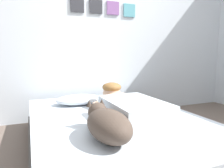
% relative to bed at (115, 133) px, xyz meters
% --- Properties ---
extents(ground_plane, '(12.85, 12.85, 0.00)m').
position_rel_bed_xyz_m(ground_plane, '(0.33, -0.47, -0.16)').
color(ground_plane, '#66564C').
extents(back_wall, '(4.43, 0.12, 2.50)m').
position_rel_bed_xyz_m(back_wall, '(0.33, 1.21, 1.09)').
color(back_wall, silver).
rests_on(back_wall, ground).
extents(bed, '(1.50, 2.07, 0.33)m').
position_rel_bed_xyz_m(bed, '(0.00, 0.00, 0.00)').
color(bed, '#4C4742').
rests_on(bed, ground).
extents(pillow, '(0.52, 0.32, 0.11)m').
position_rel_bed_xyz_m(pillow, '(-0.20, 0.57, 0.22)').
color(pillow, silver).
rests_on(pillow, bed).
extents(person_lying, '(0.43, 0.92, 0.27)m').
position_rel_bed_xyz_m(person_lying, '(0.09, -0.07, 0.27)').
color(person_lying, silver).
rests_on(person_lying, bed).
extents(dog, '(0.26, 0.57, 0.21)m').
position_rel_bed_xyz_m(dog, '(-0.25, -0.47, 0.27)').
color(dog, '#4C3D33').
rests_on(dog, bed).
extents(coffee_cup, '(0.12, 0.09, 0.07)m').
position_rel_bed_xyz_m(coffee_cup, '(0.27, 0.39, 0.21)').
color(coffee_cup, teal).
rests_on(coffee_cup, bed).
extents(cell_phone, '(0.07, 0.14, 0.01)m').
position_rel_bed_xyz_m(cell_phone, '(-0.03, -0.12, 0.17)').
color(cell_phone, black).
rests_on(cell_phone, bed).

